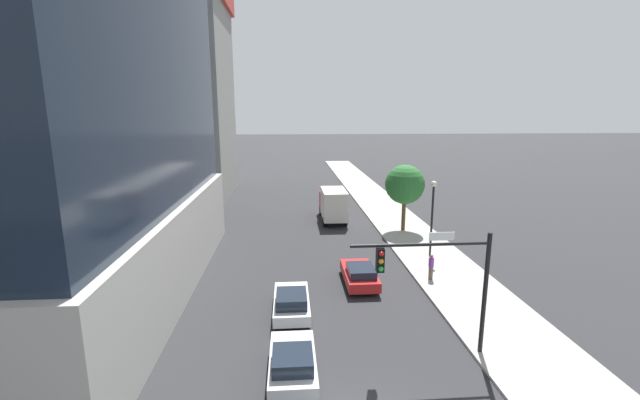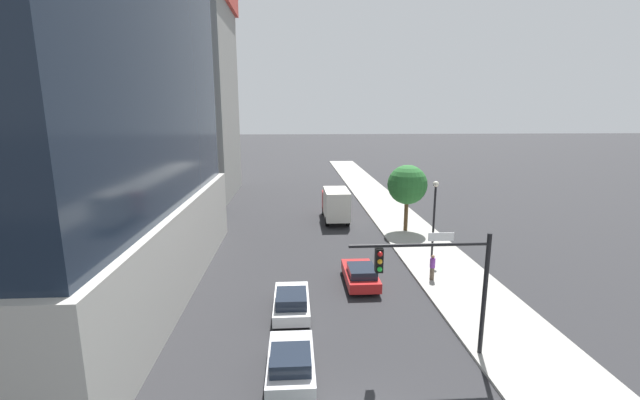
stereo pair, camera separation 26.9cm
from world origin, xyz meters
name	(u,v)px [view 2 (the right image)]	position (x,y,z in m)	size (l,w,h in m)	color
sidewalk	(423,246)	(8.28, 20.00, 0.07)	(5.17, 120.00, 0.15)	#9E9B93
construction_building	(173,80)	(-17.27, 43.50, 14.80)	(15.09, 25.22, 35.81)	gray
traffic_light_pole	(437,272)	(3.92, 4.69, 4.08)	(6.13, 0.48, 5.66)	black
street_lamp	(435,208)	(8.13, 17.42, 3.91)	(0.44, 0.44, 5.73)	black
street_tree	(407,185)	(8.00, 24.47, 4.38)	(3.57, 3.57, 6.04)	brown
car_red	(360,274)	(1.95, 12.81, 0.70)	(1.94, 4.42, 1.38)	red
car_white	(292,302)	(-2.40, 9.10, 0.73)	(1.90, 4.38, 1.47)	silver
car_silver	(291,364)	(-2.40, 3.48, 0.74)	(1.90, 4.13, 1.52)	#B7B7BC
box_truck	(336,203)	(1.95, 28.74, 1.82)	(2.33, 6.63, 3.33)	#B21E1E
pedestrian_purple_shirt	(432,267)	(6.66, 13.01, 1.00)	(0.34, 0.34, 1.67)	brown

